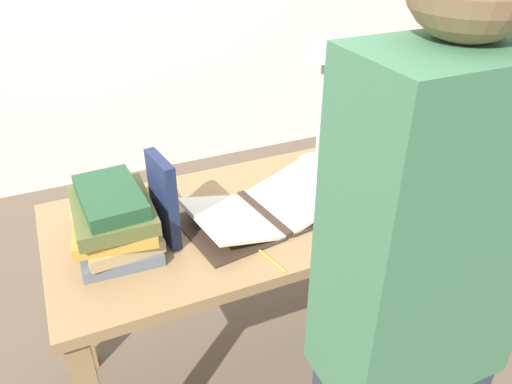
% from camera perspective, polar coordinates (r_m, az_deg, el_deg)
% --- Properties ---
extents(ground_plane, '(12.00, 12.00, 0.00)m').
position_cam_1_polar(ground_plane, '(2.11, -0.81, -19.42)').
color(ground_plane, brown).
extents(reading_desk, '(1.25, 0.65, 0.74)m').
position_cam_1_polar(reading_desk, '(1.67, -0.97, -5.65)').
color(reading_desk, '#937047').
rests_on(reading_desk, ground_plane).
extents(open_book, '(0.55, 0.37, 0.07)m').
position_cam_1_polar(open_book, '(1.58, 0.88, -2.10)').
color(open_book, '#38281E').
rests_on(open_book, reading_desk).
extents(book_stack_tall, '(0.26, 0.30, 0.19)m').
position_cam_1_polar(book_stack_tall, '(1.46, -15.88, -3.17)').
color(book_stack_tall, slate).
rests_on(book_stack_tall, reading_desk).
extents(book_standing_upright, '(0.05, 0.15, 0.26)m').
position_cam_1_polar(book_standing_upright, '(1.44, -10.53, -0.87)').
color(book_standing_upright, '#1E284C').
rests_on(book_standing_upright, reading_desk).
extents(reading_lamp, '(0.14, 0.14, 0.51)m').
position_cam_1_polar(reading_lamp, '(1.76, 7.76, 14.13)').
color(reading_lamp, '#ADADB2').
rests_on(reading_lamp, reading_desk).
extents(coffee_mug, '(0.08, 0.11, 0.10)m').
position_cam_1_polar(coffee_mug, '(1.65, 9.89, 0.32)').
color(coffee_mug, '#4C7F5B').
rests_on(coffee_mug, reading_desk).
extents(pencil, '(0.04, 0.17, 0.01)m').
position_cam_1_polar(pencil, '(1.42, 1.17, -7.33)').
color(pencil, gold).
rests_on(pencil, reading_desk).
extents(person_reader, '(0.36, 0.22, 1.64)m').
position_cam_1_polar(person_reader, '(1.12, 16.59, -17.16)').
color(person_reader, '#2D3342').
rests_on(person_reader, ground_plane).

